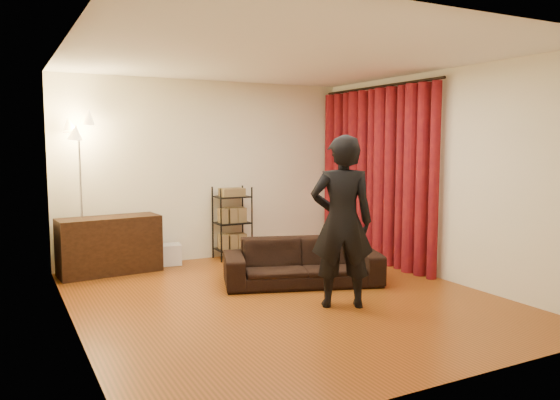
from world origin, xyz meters
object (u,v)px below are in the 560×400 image
person (342,222)px  sofa (302,262)px  wire_shelf (232,223)px  media_cabinet (110,245)px  floor_lamp (81,197)px  storage_boxes (168,254)px

person → sofa: bearing=-68.6°
wire_shelf → person: bearing=-78.1°
sofa → media_cabinet: size_ratio=1.46×
wire_shelf → floor_lamp: floor_lamp is taller
person → storage_boxes: (-1.10, 2.85, -0.78)m
sofa → person: person is taller
wire_shelf → floor_lamp: (-2.18, -0.07, 0.51)m
wire_shelf → floor_lamp: bearing=-168.4°
sofa → media_cabinet: bearing=159.0°
wire_shelf → storage_boxes: bearing=-172.3°
sofa → wire_shelf: size_ratio=1.76×
sofa → floor_lamp: 3.04m
storage_boxes → person: bearing=-68.8°
person → wire_shelf: (-0.11, 2.81, -0.38)m
floor_lamp → storage_boxes: bearing=5.2°
storage_boxes → wire_shelf: size_ratio=0.33×
person → storage_boxes: size_ratio=5.04×
sofa → wire_shelf: wire_shelf is taller
media_cabinet → storage_boxes: (0.85, 0.15, -0.23)m
sofa → person: (-0.09, -1.00, 0.64)m
sofa → storage_boxes: (-1.19, 1.85, -0.13)m
sofa → storage_boxes: size_ratio=5.28×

